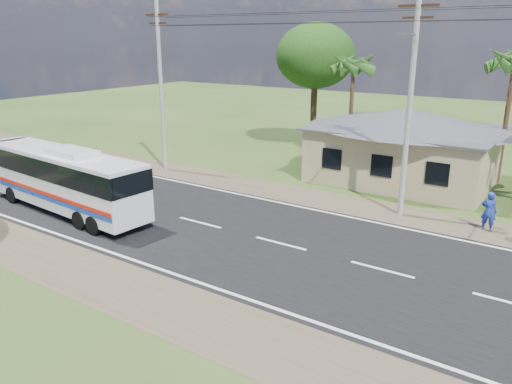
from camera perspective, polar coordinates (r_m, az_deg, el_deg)
ground at (r=21.48m, az=2.84°, el=-5.94°), size 120.00×120.00×0.00m
road at (r=21.48m, az=2.84°, el=-5.92°), size 120.00×16.00×0.03m
house at (r=31.84m, az=16.82°, el=5.99°), size 12.40×10.00×5.00m
utility_poles at (r=24.74m, az=16.47°, el=10.33°), size 32.80×2.22×11.00m
palm_far at (r=35.90m, az=11.09°, el=14.09°), size 2.80×2.80×7.70m
tree_behind_house at (r=39.40m, az=6.80°, el=15.17°), size 6.00×6.00×9.61m
coach_bus at (r=26.52m, az=-21.06°, el=1.78°), size 10.88×3.05×3.34m
person at (r=24.91m, az=25.07°, el=-2.01°), size 0.70×0.47×1.86m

